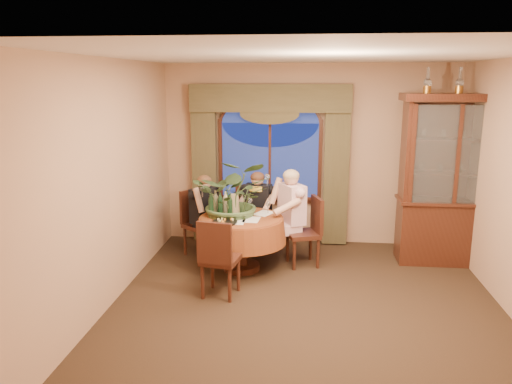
# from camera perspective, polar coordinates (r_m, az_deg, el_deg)

# --- Properties ---
(floor) EXTENTS (5.00, 5.00, 0.00)m
(floor) POSITION_cam_1_polar(r_m,az_deg,el_deg) (5.86, 5.67, -13.25)
(floor) COLOR black
(floor) RESTS_ON ground
(wall_back) EXTENTS (4.50, 0.00, 4.50)m
(wall_back) POSITION_cam_1_polar(r_m,az_deg,el_deg) (7.85, 6.02, 4.21)
(wall_back) COLOR #A57E63
(wall_back) RESTS_ON ground
(ceiling) EXTENTS (5.00, 5.00, 0.00)m
(ceiling) POSITION_cam_1_polar(r_m,az_deg,el_deg) (5.27, 6.36, 15.27)
(ceiling) COLOR white
(ceiling) RESTS_ON wall_back
(window) EXTENTS (1.62, 0.10, 1.32)m
(window) POSITION_cam_1_polar(r_m,az_deg,el_deg) (7.82, 1.59, 3.50)
(window) COLOR navy
(window) RESTS_ON wall_back
(arched_transom) EXTENTS (1.60, 0.06, 0.44)m
(arched_transom) POSITION_cam_1_polar(r_m,az_deg,el_deg) (7.73, 1.63, 9.21)
(arched_transom) COLOR navy
(arched_transom) RESTS_ON wall_back
(drapery_left) EXTENTS (0.38, 0.14, 2.32)m
(drapery_left) POSITION_cam_1_polar(r_m,az_deg,el_deg) (7.93, -5.89, 2.69)
(drapery_left) COLOR #3F3921
(drapery_left) RESTS_ON floor
(drapery_right) EXTENTS (0.38, 0.14, 2.32)m
(drapery_right) POSITION_cam_1_polar(r_m,az_deg,el_deg) (7.78, 9.15, 2.39)
(drapery_right) COLOR #3F3921
(drapery_right) RESTS_ON floor
(swag_valance) EXTENTS (2.45, 0.16, 0.42)m
(swag_valance) POSITION_cam_1_polar(r_m,az_deg,el_deg) (7.64, 1.59, 10.67)
(swag_valance) COLOR #3F3921
(swag_valance) RESTS_ON wall_back
(dining_table) EXTENTS (1.46, 1.46, 0.75)m
(dining_table) POSITION_cam_1_polar(r_m,az_deg,el_deg) (6.83, -1.68, -5.90)
(dining_table) COLOR maroon
(dining_table) RESTS_ON floor
(china_cabinet) EXTENTS (1.47, 0.58, 2.38)m
(china_cabinet) POSITION_cam_1_polar(r_m,az_deg,el_deg) (7.42, 21.39, 1.22)
(china_cabinet) COLOR black
(china_cabinet) RESTS_ON floor
(oil_lamp_left) EXTENTS (0.11, 0.11, 0.34)m
(oil_lamp_left) POSITION_cam_1_polar(r_m,az_deg,el_deg) (7.19, 19.04, 11.98)
(oil_lamp_left) COLOR #A5722D
(oil_lamp_left) RESTS_ON china_cabinet
(oil_lamp_center) EXTENTS (0.11, 0.11, 0.34)m
(oil_lamp_center) POSITION_cam_1_polar(r_m,az_deg,el_deg) (7.29, 22.27, 11.73)
(oil_lamp_center) COLOR #A5722D
(oil_lamp_center) RESTS_ON china_cabinet
(oil_lamp_right) EXTENTS (0.11, 0.11, 0.34)m
(oil_lamp_right) POSITION_cam_1_polar(r_m,az_deg,el_deg) (7.41, 25.40, 11.46)
(oil_lamp_right) COLOR #A5722D
(oil_lamp_right) RESTS_ON china_cabinet
(chair_right) EXTENTS (0.53, 0.53, 0.96)m
(chair_right) POSITION_cam_1_polar(r_m,az_deg,el_deg) (7.00, 5.38, -4.59)
(chair_right) COLOR black
(chair_right) RESTS_ON floor
(chair_back_right) EXTENTS (0.42, 0.42, 0.96)m
(chair_back_right) POSITION_cam_1_polar(r_m,az_deg,el_deg) (7.54, -0.94, -3.24)
(chair_back_right) COLOR black
(chair_back_right) RESTS_ON floor
(chair_back) EXTENTS (0.59, 0.59, 0.96)m
(chair_back) POSITION_cam_1_polar(r_m,az_deg,el_deg) (7.41, -6.33, -3.62)
(chair_back) COLOR black
(chair_back) RESTS_ON floor
(chair_front_left) EXTENTS (0.48, 0.48, 0.96)m
(chair_front_left) POSITION_cam_1_polar(r_m,az_deg,el_deg) (6.03, -4.09, -7.45)
(chair_front_left) COLOR black
(chair_front_left) RESTS_ON floor
(person_pink) EXTENTS (0.63, 0.64, 1.35)m
(person_pink) POSITION_cam_1_polar(r_m,az_deg,el_deg) (7.06, 4.11, -2.76)
(person_pink) COLOR beige
(person_pink) RESTS_ON floor
(person_back) EXTENTS (0.59, 0.59, 1.23)m
(person_back) POSITION_cam_1_polar(r_m,az_deg,el_deg) (7.27, -5.94, -2.81)
(person_back) COLOR black
(person_back) RESTS_ON floor
(person_scarf) EXTENTS (0.51, 0.48, 1.23)m
(person_scarf) POSITION_cam_1_polar(r_m,az_deg,el_deg) (7.48, 0.21, -2.29)
(person_scarf) COLOR black
(person_scarf) RESTS_ON floor
(stoneware_vase) EXTENTS (0.16, 0.16, 0.29)m
(stoneware_vase) POSITION_cam_1_polar(r_m,az_deg,el_deg) (6.77, -2.52, -1.47)
(stoneware_vase) COLOR #91805A
(stoneware_vase) RESTS_ON dining_table
(centerpiece_plant) EXTENTS (1.06, 1.17, 0.92)m
(centerpiece_plant) POSITION_cam_1_polar(r_m,az_deg,el_deg) (6.70, -2.51, 2.85)
(centerpiece_plant) COLOR #3C5831
(centerpiece_plant) RESTS_ON dining_table
(olive_bowl) EXTENTS (0.16, 0.16, 0.05)m
(olive_bowl) POSITION_cam_1_polar(r_m,az_deg,el_deg) (6.66, -1.53, -2.79)
(olive_bowl) COLOR #4A572C
(olive_bowl) RESTS_ON dining_table
(cheese_platter) EXTENTS (0.33, 0.33, 0.02)m
(cheese_platter) POSITION_cam_1_polar(r_m,az_deg,el_deg) (6.45, -3.60, -3.47)
(cheese_platter) COLOR black
(cheese_platter) RESTS_ON dining_table
(wine_bottle_0) EXTENTS (0.07, 0.07, 0.33)m
(wine_bottle_0) POSITION_cam_1_polar(r_m,az_deg,el_deg) (6.73, -4.11, -1.42)
(wine_bottle_0) COLOR black
(wine_bottle_0) RESTS_ON dining_table
(wine_bottle_1) EXTENTS (0.07, 0.07, 0.33)m
(wine_bottle_1) POSITION_cam_1_polar(r_m,az_deg,el_deg) (6.69, -5.17, -1.53)
(wine_bottle_1) COLOR black
(wine_bottle_1) RESTS_ON dining_table
(wine_bottle_2) EXTENTS (0.07, 0.07, 0.33)m
(wine_bottle_2) POSITION_cam_1_polar(r_m,az_deg,el_deg) (6.87, -3.41, -1.12)
(wine_bottle_2) COLOR black
(wine_bottle_2) RESTS_ON dining_table
(wine_bottle_3) EXTENTS (0.07, 0.07, 0.33)m
(wine_bottle_3) POSITION_cam_1_polar(r_m,az_deg,el_deg) (6.64, -3.00, -1.60)
(wine_bottle_3) COLOR black
(wine_bottle_3) RESTS_ON dining_table
(wine_bottle_4) EXTENTS (0.07, 0.07, 0.33)m
(wine_bottle_4) POSITION_cam_1_polar(r_m,az_deg,el_deg) (6.77, -3.51, -1.32)
(wine_bottle_4) COLOR tan
(wine_bottle_4) RESTS_ON dining_table
(wine_bottle_5) EXTENTS (0.07, 0.07, 0.33)m
(wine_bottle_5) POSITION_cam_1_polar(r_m,az_deg,el_deg) (6.83, -4.63, -1.22)
(wine_bottle_5) COLOR tan
(wine_bottle_5) RESTS_ON dining_table
(tasting_paper_0) EXTENTS (0.23, 0.31, 0.00)m
(tasting_paper_0) POSITION_cam_1_polar(r_m,az_deg,el_deg) (6.58, -0.54, -3.17)
(tasting_paper_0) COLOR white
(tasting_paper_0) RESTS_ON dining_table
(tasting_paper_1) EXTENTS (0.32, 0.36, 0.00)m
(tasting_paper_1) POSITION_cam_1_polar(r_m,az_deg,el_deg) (6.88, 0.90, -2.45)
(tasting_paper_1) COLOR white
(tasting_paper_1) RESTS_ON dining_table
(tasting_paper_2) EXTENTS (0.21, 0.30, 0.00)m
(tasting_paper_2) POSITION_cam_1_polar(r_m,az_deg,el_deg) (6.50, -2.22, -3.38)
(tasting_paper_2) COLOR white
(tasting_paper_2) RESTS_ON dining_table
(wine_glass_person_pink) EXTENTS (0.07, 0.07, 0.18)m
(wine_glass_person_pink) POSITION_cam_1_polar(r_m,az_deg,el_deg) (6.85, 1.38, -1.77)
(wine_glass_person_pink) COLOR silver
(wine_glass_person_pink) RESTS_ON dining_table
(wine_glass_person_back) EXTENTS (0.07, 0.07, 0.18)m
(wine_glass_person_back) POSITION_cam_1_polar(r_m,az_deg,el_deg) (6.97, -4.08, -1.55)
(wine_glass_person_back) COLOR silver
(wine_glass_person_back) RESTS_ON dining_table
(wine_glass_person_scarf) EXTENTS (0.07, 0.07, 0.18)m
(wine_glass_person_scarf) POSITION_cam_1_polar(r_m,az_deg,el_deg) (7.06, -0.68, -1.33)
(wine_glass_person_scarf) COLOR silver
(wine_glass_person_scarf) RESTS_ON dining_table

